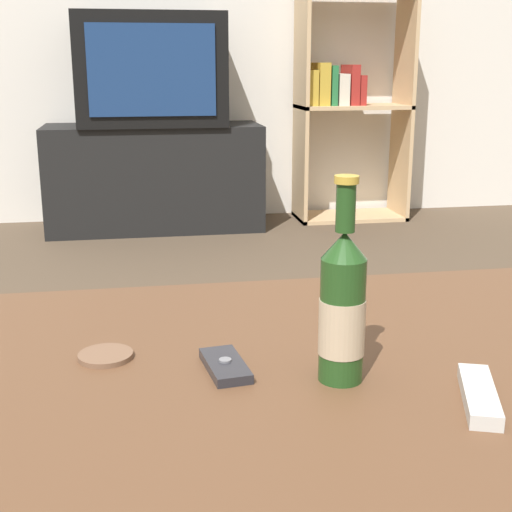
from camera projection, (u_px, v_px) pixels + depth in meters
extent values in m
cube|color=brown|center=(276.00, 386.00, 1.01)|extent=(1.32, 0.88, 0.04)
cube|color=black|center=(155.00, 177.00, 3.64)|extent=(1.08, 0.42, 0.53)
cube|color=black|center=(151.00, 70.00, 3.50)|extent=(0.72, 0.46, 0.53)
cube|color=navy|center=(152.00, 70.00, 3.28)|extent=(0.59, 0.01, 0.42)
cube|color=tan|center=(301.00, 107.00, 3.74)|extent=(0.02, 0.30, 1.21)
cube|color=tan|center=(403.00, 106.00, 3.83)|extent=(0.02, 0.30, 1.21)
cube|color=tan|center=(349.00, 216.00, 3.94)|extent=(0.59, 0.30, 0.02)
cube|color=tan|center=(353.00, 107.00, 3.79)|extent=(0.59, 0.30, 0.02)
cube|color=#B7932D|center=(309.00, 88.00, 3.72)|extent=(0.05, 0.21, 0.18)
cube|color=#B7932D|center=(320.00, 84.00, 3.73)|extent=(0.06, 0.21, 0.22)
cube|color=#236B38|center=(330.00, 85.00, 3.74)|extent=(0.03, 0.21, 0.20)
cube|color=beige|center=(339.00, 89.00, 3.75)|extent=(0.06, 0.21, 0.16)
cube|color=maroon|center=(350.00, 85.00, 3.76)|extent=(0.05, 0.21, 0.21)
cube|color=maroon|center=(358.00, 90.00, 3.77)|extent=(0.03, 0.21, 0.15)
cylinder|color=#1E4219|center=(342.00, 320.00, 0.97)|extent=(0.06, 0.06, 0.17)
cylinder|color=tan|center=(342.00, 326.00, 0.97)|extent=(0.06, 0.06, 0.08)
cone|color=#1E4219|center=(344.00, 245.00, 0.94)|extent=(0.06, 0.06, 0.04)
cylinder|color=#1E4219|center=(346.00, 208.00, 0.93)|extent=(0.03, 0.03, 0.06)
cylinder|color=#B79333|center=(347.00, 179.00, 0.92)|extent=(0.03, 0.03, 0.01)
cube|color=#232328|center=(225.00, 366.00, 1.02)|extent=(0.07, 0.12, 0.01)
cylinder|color=slate|center=(225.00, 360.00, 1.01)|extent=(0.02, 0.02, 0.00)
cube|color=beige|center=(479.00, 395.00, 0.92)|extent=(0.09, 0.16, 0.02)
cylinder|color=brown|center=(106.00, 356.00, 1.06)|extent=(0.08, 0.08, 0.01)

